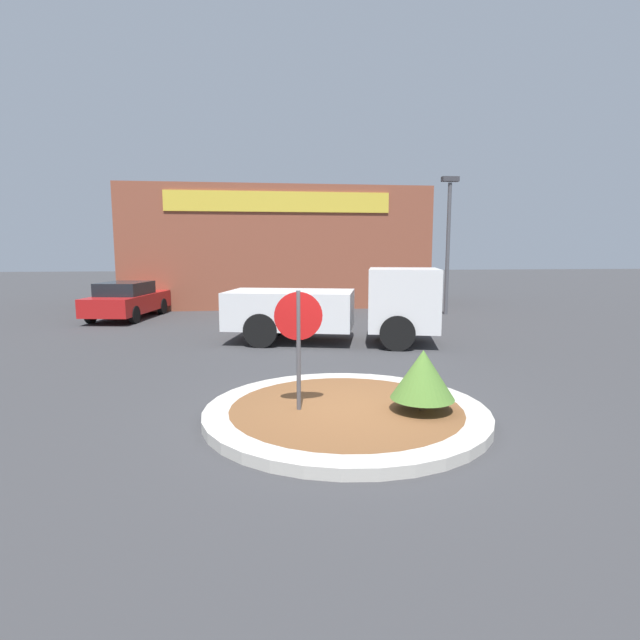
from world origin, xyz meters
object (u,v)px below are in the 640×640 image
stop_sign (298,331)px  parked_sedan_red (128,300)px  utility_truck (340,306)px  light_pole (448,234)px

stop_sign → parked_sedan_red: bearing=114.4°
utility_truck → parked_sedan_red: size_ratio=1.34×
stop_sign → parked_sedan_red: size_ratio=0.43×
parked_sedan_red → utility_truck: bearing=-119.4°
light_pole → parked_sedan_red: bearing=179.0°
stop_sign → light_pole: size_ratio=0.37×
parked_sedan_red → light_pole: 13.44m
stop_sign → light_pole: bearing=59.9°
utility_truck → light_pole: 8.53m
utility_truck → parked_sedan_red: utility_truck is taller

